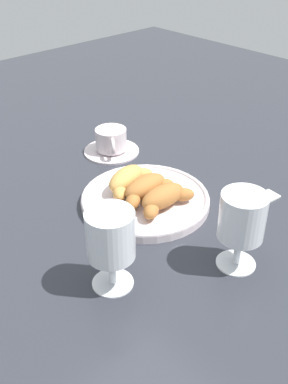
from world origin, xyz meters
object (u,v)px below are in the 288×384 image
croissant_small (145,188)px  juice_glass_right (111,238)px  croissant_extra (164,198)px  juice_glass_left (242,220)px  pastry_plate (144,200)px  croissant_large (127,179)px  coffee_cup_near (111,143)px  sugar_packet (267,196)px

croissant_small → juice_glass_right: (0.19, 0.13, 0.05)m
croissant_extra → juice_glass_left: size_ratio=0.98×
pastry_plate → croissant_large: size_ratio=1.98×
croissant_large → croissant_extra: (-0.01, 0.10, 0.00)m
croissant_small → juice_glass_right: size_ratio=0.98×
coffee_cup_near → juice_glass_left: juice_glass_left is taller
juice_glass_right → sugar_packet: juice_glass_right is taller
croissant_small → croissant_extra: bearing=94.6°
pastry_plate → juice_glass_left: 0.25m
sugar_packet → croissant_large: bearing=-38.0°
croissant_extra → coffee_cup_near: size_ratio=1.01×
pastry_plate → coffee_cup_near: 0.24m
sugar_packet → pastry_plate: bearing=-31.1°
croissant_extra → juice_glass_left: (0.01, 0.19, 0.05)m
pastry_plate → croissant_large: (0.00, -0.05, 0.03)m
croissant_large → croissant_extra: same height
croissant_large → coffee_cup_near: size_ratio=0.97×
pastry_plate → sugar_packet: pastry_plate is taller
croissant_extra → juice_glass_right: juice_glass_right is taller
pastry_plate → croissant_extra: bearing=94.4°
croissant_small → juice_glass_left: 0.24m
pastry_plate → croissant_small: size_ratio=1.91×
pastry_plate → sugar_packet: (-0.20, 0.16, -0.01)m
croissant_small → sugar_packet: size_ratio=2.74×
croissant_large → juice_glass_right: (0.19, 0.18, 0.05)m
juice_glass_left → sugar_packet: (-0.21, -0.08, -0.09)m
coffee_cup_near → sugar_packet: size_ratio=2.72×
croissant_large → croissant_extra: bearing=94.3°
coffee_cup_near → sugar_packet: bearing=105.7°
croissant_large → croissant_small: 0.05m
croissant_extra → sugar_packet: 0.23m
juice_glass_left → croissant_small: bearing=-92.0°
croissant_extra → juice_glass_left: bearing=86.3°
juice_glass_left → juice_glass_right: bearing=-30.2°
croissant_large → croissant_small: size_ratio=0.97×
juice_glass_right → sugar_packet: bearing=176.3°
croissant_extra → juice_glass_right: 0.22m
croissant_extra → sugar_packet: bearing=152.5°
croissant_small → croissant_large: bearing=-86.1°
croissant_small → sugar_packet: 0.26m
juice_glass_left → juice_glass_right: (0.18, -0.11, 0.00)m
croissant_extra → juice_glass_right: bearing=21.9°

